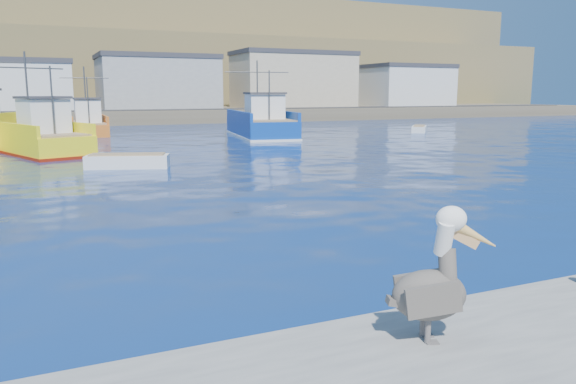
# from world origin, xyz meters

# --- Properties ---
(ground) EXTENTS (260.00, 260.00, 0.00)m
(ground) POSITION_xyz_m (0.00, 0.00, 0.00)
(ground) COLOR #071753
(ground) RESTS_ON ground
(dock_bollards) EXTENTS (36.20, 0.20, 0.30)m
(dock_bollards) POSITION_xyz_m (0.60, -3.40, 0.65)
(dock_bollards) COLOR #4C4C4C
(dock_bollards) RESTS_ON dock
(far_shore) EXTENTS (200.00, 81.00, 24.00)m
(far_shore) POSITION_xyz_m (0.00, 109.20, 8.98)
(far_shore) COLOR brown
(far_shore) RESTS_ON ground
(trawler_yellow_b) EXTENTS (6.54, 10.49, 6.34)m
(trawler_yellow_b) POSITION_xyz_m (-5.29, 28.37, 0.97)
(trawler_yellow_b) COLOR yellow
(trawler_yellow_b) RESTS_ON ground
(trawler_blue) EXTENTS (5.97, 12.29, 6.58)m
(trawler_blue) POSITION_xyz_m (12.37, 35.48, 1.07)
(trawler_blue) COLOR #0B3994
(trawler_blue) RESTS_ON ground
(boat_orange) EXTENTS (4.22, 8.10, 6.04)m
(boat_orange) POSITION_xyz_m (-1.07, 43.66, 1.02)
(boat_orange) COLOR orange
(boat_orange) RESTS_ON ground
(skiff_mid) EXTENTS (4.28, 2.62, 0.88)m
(skiff_mid) POSITION_xyz_m (-1.29, 19.22, 0.28)
(skiff_mid) COLOR silver
(skiff_mid) RESTS_ON ground
(skiff_far) EXTENTS (3.26, 3.56, 0.78)m
(skiff_far) POSITION_xyz_m (28.25, 34.40, 0.25)
(skiff_far) COLOR silver
(skiff_far) RESTS_ON ground
(pelican) EXTENTS (1.44, 0.89, 1.82)m
(pelican) POSITION_xyz_m (-0.83, -4.10, 1.28)
(pelican) COLOR #595451
(pelican) RESTS_ON dock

